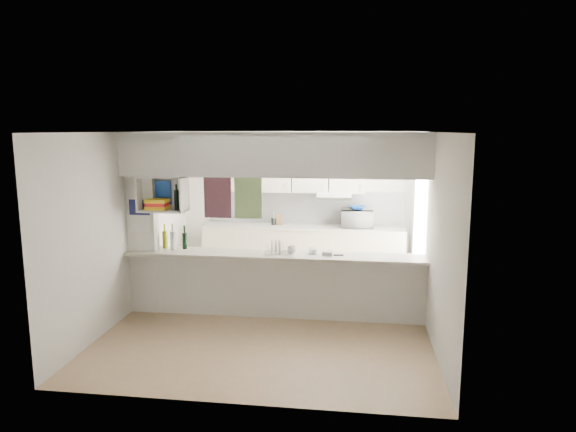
% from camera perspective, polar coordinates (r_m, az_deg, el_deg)
% --- Properties ---
extents(floor, '(4.80, 4.80, 0.00)m').
position_cam_1_polar(floor, '(7.47, -1.57, -11.05)').
color(floor, '#A58160').
rests_on(floor, ground).
extents(ceiling, '(4.80, 4.80, 0.00)m').
position_cam_1_polar(ceiling, '(6.99, -1.67, 9.32)').
color(ceiling, white).
rests_on(ceiling, wall_back).
extents(wall_back, '(4.20, 0.00, 4.20)m').
position_cam_1_polar(wall_back, '(9.46, 0.69, 1.49)').
color(wall_back, silver).
rests_on(wall_back, floor).
extents(wall_left, '(0.00, 4.80, 4.80)m').
position_cam_1_polar(wall_left, '(7.73, -17.18, -0.77)').
color(wall_left, silver).
rests_on(wall_left, floor).
extents(wall_right, '(0.00, 4.80, 4.80)m').
position_cam_1_polar(wall_right, '(7.10, 15.38, -1.58)').
color(wall_right, silver).
rests_on(wall_right, floor).
extents(servery_partition, '(4.20, 0.50, 2.60)m').
position_cam_1_polar(servery_partition, '(7.09, -3.01, 1.69)').
color(servery_partition, silver).
rests_on(servery_partition, floor).
extents(cubby_shelf, '(0.65, 0.35, 0.50)m').
position_cam_1_polar(cubby_shelf, '(7.40, -13.78, 2.16)').
color(cubby_shelf, white).
rests_on(cubby_shelf, bulkhead).
extents(kitchen_run, '(3.60, 0.63, 2.24)m').
position_cam_1_polar(kitchen_run, '(9.27, 1.48, -1.66)').
color(kitchen_run, beige).
rests_on(kitchen_run, floor).
extents(microwave, '(0.58, 0.42, 0.31)m').
position_cam_1_polar(microwave, '(9.17, 7.68, -0.28)').
color(microwave, white).
rests_on(microwave, bench_top).
extents(bowl, '(0.27, 0.27, 0.07)m').
position_cam_1_polar(bowl, '(9.16, 7.71, 0.90)').
color(bowl, navy).
rests_on(bowl, microwave).
extents(dish_rack, '(0.43, 0.36, 0.20)m').
position_cam_1_polar(dish_rack, '(7.17, -1.08, -3.58)').
color(dish_rack, silver).
rests_on(dish_rack, breakfast_bar).
extents(cup, '(0.13, 0.13, 0.10)m').
position_cam_1_polar(cup, '(7.12, 0.39, -3.78)').
color(cup, white).
rests_on(cup, dish_rack).
extents(wine_bottles, '(0.53, 0.16, 0.38)m').
position_cam_1_polar(wine_bottles, '(7.63, -13.09, -2.59)').
color(wine_bottles, black).
rests_on(wine_bottles, breakfast_bar).
extents(plastic_tubs, '(0.49, 0.22, 0.07)m').
position_cam_1_polar(plastic_tubs, '(7.15, 3.52, -4.02)').
color(plastic_tubs, silver).
rests_on(plastic_tubs, breakfast_bar).
extents(utensil_jar, '(0.09, 0.09, 0.12)m').
position_cam_1_polar(utensil_jar, '(9.31, -1.60, -0.62)').
color(utensil_jar, black).
rests_on(utensil_jar, bench_top).
extents(knife_block, '(0.11, 0.10, 0.20)m').
position_cam_1_polar(knife_block, '(9.32, -0.96, -0.38)').
color(knife_block, '#4D361A').
rests_on(knife_block, bench_top).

